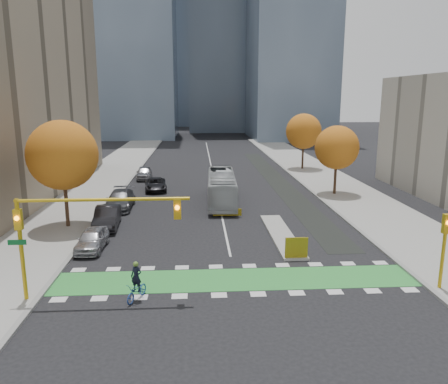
{
  "coord_description": "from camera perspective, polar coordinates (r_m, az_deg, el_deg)",
  "views": [
    {
      "loc": [
        -2.02,
        -20.9,
        9.88
      ],
      "look_at": [
        -0.08,
        10.41,
        3.0
      ],
      "focal_mm": 35.0,
      "sensor_mm": 36.0,
      "label": 1
    }
  ],
  "objects": [
    {
      "name": "tower_far",
      "position": [
        163.71,
        -4.55,
        22.93
      ],
      "size": [
        26.0,
        26.0,
        80.0
      ],
      "primitive_type": "cube",
      "color": "#47566B",
      "rests_on": "ground"
    },
    {
      "name": "tower_ne",
      "position": [
        110.03,
        8.74,
        22.77
      ],
      "size": [
        18.0,
        24.0,
        60.0
      ],
      "primitive_type": "cube",
      "color": "#47566B",
      "rests_on": "ground"
    },
    {
      "name": "parked_car_b",
      "position": [
        34.75,
        -15.03,
        -3.2
      ],
      "size": [
        2.05,
        5.0,
        1.61
      ],
      "primitive_type": "imported",
      "rotation": [
        0.0,
        0.0,
        0.07
      ],
      "color": "black",
      "rests_on": "ground"
    },
    {
      "name": "bike_crossing",
      "position": [
        24.57,
        1.49,
        -11.33
      ],
      "size": [
        20.0,
        3.0,
        0.01
      ],
      "primitive_type": "cube",
      "color": "green",
      "rests_on": "ground"
    },
    {
      "name": "hazard_board",
      "position": [
        27.37,
        9.44,
        -7.18
      ],
      "size": [
        1.4,
        0.12,
        1.3
      ],
      "primitive_type": "cube",
      "color": "yellow",
      "rests_on": "median_island"
    },
    {
      "name": "parked_car_d",
      "position": [
        47.28,
        -8.92,
        0.98
      ],
      "size": [
        2.73,
        5.01,
        1.33
      ],
      "primitive_type": "imported",
      "rotation": [
        0.0,
        0.0,
        0.11
      ],
      "color": "black",
      "rests_on": "ground"
    },
    {
      "name": "sidewalk_west",
      "position": [
        43.6,
        -18.72,
        -1.3
      ],
      "size": [
        7.0,
        120.0,
        0.15
      ],
      "primitive_type": "cube",
      "color": "gray",
      "rests_on": "ground"
    },
    {
      "name": "bike_lane_paint",
      "position": [
        52.72,
        6.92,
        1.48
      ],
      "size": [
        2.5,
        50.0,
        0.01
      ],
      "primitive_type": "cube",
      "color": "black",
      "rests_on": "ground"
    },
    {
      "name": "tree_east_near",
      "position": [
        45.42,
        14.52,
        5.63
      ],
      "size": [
        4.4,
        4.4,
        7.08
      ],
      "color": "#332114",
      "rests_on": "ground"
    },
    {
      "name": "traffic_signal_west",
      "position": [
        22.02,
        -19.02,
        -3.72
      ],
      "size": [
        8.53,
        0.56,
        5.2
      ],
      "color": "#BF9914",
      "rests_on": "ground"
    },
    {
      "name": "parked_car_c",
      "position": [
        40.3,
        -13.43,
        -0.99
      ],
      "size": [
        2.29,
        5.55,
        1.61
      ],
      "primitive_type": "imported",
      "rotation": [
        0.0,
        0.0,
        0.01
      ],
      "color": "#4B4C51",
      "rests_on": "ground"
    },
    {
      "name": "tree_west",
      "position": [
        34.65,
        -20.33,
        4.53
      ],
      "size": [
        5.2,
        5.2,
        8.22
      ],
      "color": "#332114",
      "rests_on": "ground"
    },
    {
      "name": "tree_east_far",
      "position": [
        60.85,
        10.36,
        7.79
      ],
      "size": [
        4.8,
        4.8,
        7.65
      ],
      "color": "#332114",
      "rests_on": "ground"
    },
    {
      "name": "parked_car_a",
      "position": [
        30.11,
        -16.87,
        -5.94
      ],
      "size": [
        1.73,
        4.14,
        1.4
      ],
      "primitive_type": "imported",
      "rotation": [
        0.0,
        0.0,
        -0.02
      ],
      "color": "#ABABB0",
      "rests_on": "ground"
    },
    {
      "name": "median_island",
      "position": [
        32.04,
        7.49,
        -5.55
      ],
      "size": [
        1.6,
        10.0,
        0.16
      ],
      "primitive_type": "cube",
      "color": "gray",
      "rests_on": "ground"
    },
    {
      "name": "traffic_signal_east",
      "position": [
        24.98,
        26.86,
        -5.64
      ],
      "size": [
        0.35,
        0.43,
        4.1
      ],
      "color": "#BF9914",
      "rests_on": "ground"
    },
    {
      "name": "curb_west",
      "position": [
        42.81,
        -14.2,
        -1.26
      ],
      "size": [
        0.3,
        120.0,
        0.16
      ],
      "primitive_type": "cube",
      "color": "gray",
      "rests_on": "ground"
    },
    {
      "name": "centre_line",
      "position": [
        61.73,
        -1.64,
        3.16
      ],
      "size": [
        0.15,
        70.0,
        0.01
      ],
      "primitive_type": "cube",
      "color": "silver",
      "rests_on": "ground"
    },
    {
      "name": "curb_east",
      "position": [
        43.75,
        12.49,
        -0.88
      ],
      "size": [
        0.3,
        120.0,
        0.16
      ],
      "primitive_type": "cube",
      "color": "gray",
      "rests_on": "ground"
    },
    {
      "name": "ground",
      "position": [
        23.21,
        1.82,
        -12.83
      ],
      "size": [
        300.0,
        300.0,
        0.0
      ],
      "primitive_type": "plane",
      "color": "black",
      "rests_on": "ground"
    },
    {
      "name": "parked_car_e",
      "position": [
        54.07,
        -10.37,
        2.47
      ],
      "size": [
        2.2,
        4.71,
        1.56
      ],
      "primitive_type": "imported",
      "rotation": [
        0.0,
        0.0,
        0.08
      ],
      "color": "gray",
      "rests_on": "ground"
    },
    {
      "name": "sidewalk_east",
      "position": [
        44.84,
        16.8,
        -0.8
      ],
      "size": [
        7.0,
        120.0,
        0.15
      ],
      "primitive_type": "cube",
      "color": "gray",
      "rests_on": "ground"
    },
    {
      "name": "cyclist",
      "position": [
        22.48,
        -11.33,
        -12.07
      ],
      "size": [
        1.25,
        1.84,
        2.01
      ],
      "rotation": [
        0.0,
        0.0,
        -0.41
      ],
      "color": "navy",
      "rests_on": "ground"
    },
    {
      "name": "bus",
      "position": [
        41.1,
        -0.32,
        0.58
      ],
      "size": [
        2.86,
        10.72,
        2.96
      ],
      "primitive_type": "imported",
      "rotation": [
        0.0,
        0.0,
        -0.03
      ],
      "color": "#ADB2B5",
      "rests_on": "ground"
    }
  ]
}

